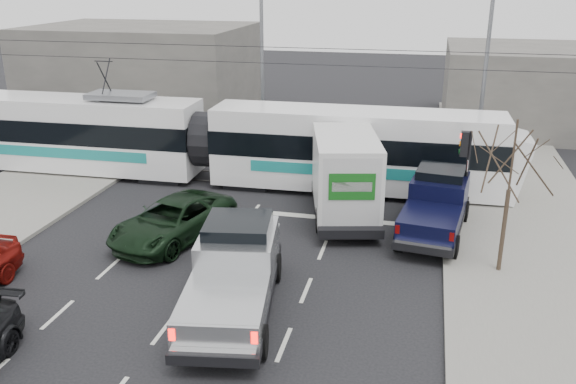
% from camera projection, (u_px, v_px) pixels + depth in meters
% --- Properties ---
extents(ground, '(120.00, 120.00, 0.00)m').
position_uv_depth(ground, '(253.00, 284.00, 19.22)').
color(ground, black).
rests_on(ground, ground).
extents(sidewalk_right, '(6.00, 60.00, 0.15)m').
position_uv_depth(sidewalk_right, '(558.00, 316.00, 17.31)').
color(sidewalk_right, gray).
rests_on(sidewalk_right, ground).
extents(rails, '(60.00, 1.60, 0.03)m').
position_uv_depth(rails, '(312.00, 184.00, 28.39)').
color(rails, '#33302D').
rests_on(rails, ground).
extents(building_left, '(14.00, 10.00, 6.00)m').
position_uv_depth(building_left, '(144.00, 71.00, 41.33)').
color(building_left, slate).
rests_on(building_left, ground).
extents(building_right, '(12.00, 10.00, 5.00)m').
position_uv_depth(building_right, '(544.00, 88.00, 37.86)').
color(building_right, slate).
rests_on(building_right, ground).
extents(bare_tree, '(2.40, 2.40, 5.00)m').
position_uv_depth(bare_tree, '(512.00, 163.00, 18.63)').
color(bare_tree, '#47382B').
rests_on(bare_tree, ground).
extents(traffic_signal, '(0.44, 0.44, 3.60)m').
position_uv_depth(traffic_signal, '(465.00, 157.00, 22.89)').
color(traffic_signal, black).
rests_on(traffic_signal, ground).
extents(street_lamp_near, '(2.38, 0.25, 9.00)m').
position_uv_depth(street_lamp_near, '(482.00, 66.00, 28.79)').
color(street_lamp_near, slate).
rests_on(street_lamp_near, ground).
extents(street_lamp_far, '(2.38, 0.25, 9.00)m').
position_uv_depth(street_lamp_far, '(259.00, 54.00, 33.04)').
color(street_lamp_far, slate).
rests_on(street_lamp_far, ground).
extents(catenary, '(60.00, 0.20, 7.00)m').
position_uv_depth(catenary, '(314.00, 101.00, 27.08)').
color(catenary, black).
rests_on(catenary, ground).
extents(tram, '(26.67, 3.12, 5.44)m').
position_uv_depth(tram, '(206.00, 141.00, 28.28)').
color(tram, white).
rests_on(tram, ground).
extents(silver_pickup, '(3.23, 6.83, 2.38)m').
position_uv_depth(silver_pickup, '(235.00, 269.00, 17.62)').
color(silver_pickup, black).
rests_on(silver_pickup, ground).
extents(box_truck, '(3.85, 7.20, 3.42)m').
position_uv_depth(box_truck, '(344.00, 175.00, 24.25)').
color(box_truck, black).
rests_on(box_truck, ground).
extents(navy_pickup, '(2.76, 5.75, 2.33)m').
position_uv_depth(navy_pickup, '(436.00, 204.00, 22.72)').
color(navy_pickup, black).
rests_on(navy_pickup, ground).
extents(green_car, '(3.85, 5.82, 1.49)m').
position_uv_depth(green_car, '(173.00, 220.00, 22.27)').
color(green_car, black).
rests_on(green_car, ground).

